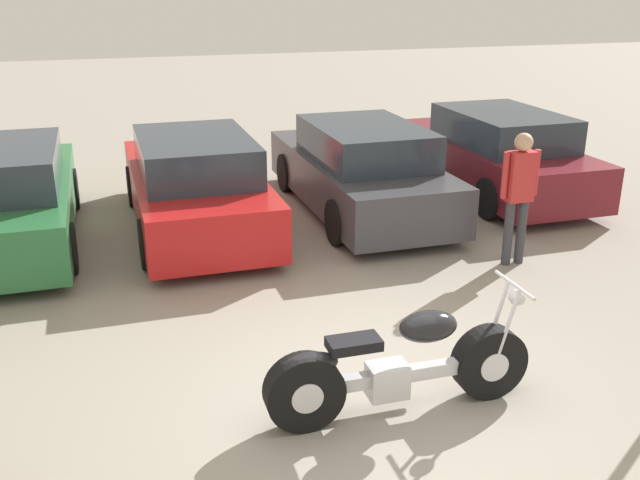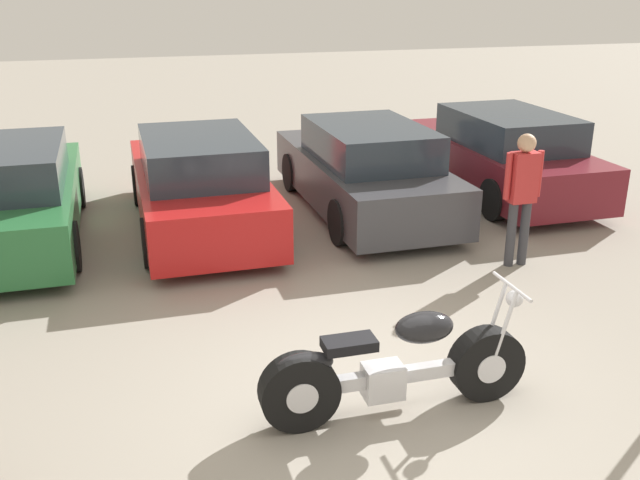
# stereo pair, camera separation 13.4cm
# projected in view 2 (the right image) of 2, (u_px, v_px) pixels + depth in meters

# --- Properties ---
(ground_plane) EXTENTS (60.00, 60.00, 0.00)m
(ground_plane) POSITION_uv_depth(u_px,v_px,m) (376.00, 400.00, 6.35)
(ground_plane) COLOR gray
(motorcycle) EXTENTS (2.37, 0.62, 1.07)m
(motorcycle) POSITION_uv_depth(u_px,v_px,m) (393.00, 369.00, 6.04)
(motorcycle) COLOR black
(motorcycle) RESTS_ON ground_plane
(parked_car_green) EXTENTS (1.83, 4.53, 1.43)m
(parked_car_green) POSITION_uv_depth(u_px,v_px,m) (10.00, 197.00, 9.90)
(parked_car_green) COLOR #286B38
(parked_car_green) RESTS_ON ground_plane
(parked_car_red) EXTENTS (1.83, 4.53, 1.43)m
(parked_car_red) POSITION_uv_depth(u_px,v_px,m) (199.00, 184.00, 10.48)
(parked_car_red) COLOR red
(parked_car_red) RESTS_ON ground_plane
(parked_car_dark_grey) EXTENTS (1.83, 4.53, 1.43)m
(parked_car_dark_grey) POSITION_uv_depth(u_px,v_px,m) (364.00, 170.00, 11.23)
(parked_car_dark_grey) COLOR #3D3D42
(parked_car_dark_grey) RESTS_ON ground_plane
(parked_car_maroon) EXTENTS (1.83, 4.53, 1.43)m
(parked_car_maroon) POSITION_uv_depth(u_px,v_px,m) (500.00, 154.00, 12.25)
(parked_car_maroon) COLOR maroon
(parked_car_maroon) RESTS_ON ground_plane
(person_standing) EXTENTS (0.52, 0.23, 1.73)m
(person_standing) POSITION_uv_depth(u_px,v_px,m) (522.00, 188.00, 8.98)
(person_standing) COLOR #38383D
(person_standing) RESTS_ON ground_plane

